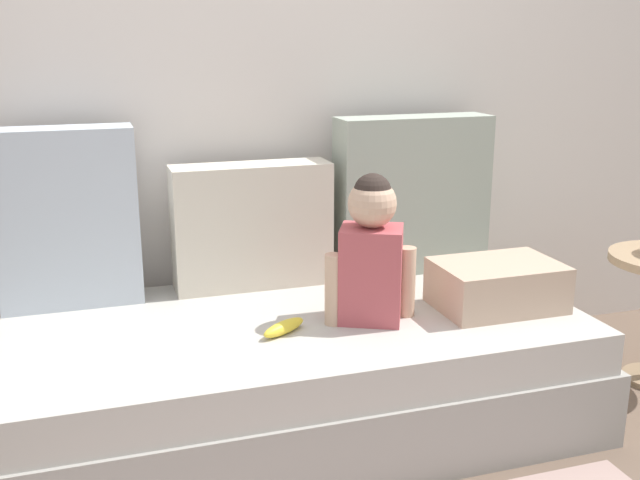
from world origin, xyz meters
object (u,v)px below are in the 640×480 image
throw_pillow_center (252,226)px  toddler (371,251)px  throw_pillow_right (412,195)px  folded_blanket (497,285)px  couch (280,375)px  throw_pillow_left (67,218)px  banana (284,327)px

throw_pillow_center → toddler: 0.53m
throw_pillow_center → throw_pillow_right: 0.62m
throw_pillow_center → folded_blanket: throw_pillow_center is taller
toddler → folded_blanket: 0.46m
throw_pillow_center → throw_pillow_right: bearing=0.0°
couch → throw_pillow_left: 0.86m
throw_pillow_left → folded_blanket: 1.43m
couch → folded_blanket: size_ratio=4.97×
throw_pillow_left → folded_blanket: bearing=-19.5°
toddler → banana: bearing=-174.4°
banana → folded_blanket: (0.73, 0.00, 0.06)m
throw_pillow_center → throw_pillow_right: size_ratio=0.95×
couch → banana: size_ratio=11.70×
throw_pillow_center → toddler: size_ratio=1.19×
banana → folded_blanket: folded_blanket is taller
throw_pillow_right → folded_blanket: bearing=-78.2°
throw_pillow_left → toddler: (0.89, -0.45, -0.07)m
throw_pillow_left → throw_pillow_center: size_ratio=1.06×
toddler → banana: toddler is taller
throw_pillow_left → throw_pillow_right: throw_pillow_left is taller
banana → folded_blanket: 0.73m
toddler → couch: bearing=161.9°
throw_pillow_center → banana: 0.52m
throw_pillow_center → throw_pillow_right: (0.62, 0.00, 0.07)m
throw_pillow_center → folded_blanket: bearing=-33.4°
throw_pillow_right → toddler: (-0.34, -0.45, -0.07)m
throw_pillow_right → banana: (-0.63, -0.48, -0.27)m
couch → throw_pillow_right: throw_pillow_right is taller
couch → folded_blanket: (0.71, -0.11, 0.27)m
throw_pillow_left → throw_pillow_right: bearing=0.0°
throw_pillow_center → banana: throw_pillow_center is taller
couch → banana: (-0.02, -0.12, 0.21)m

